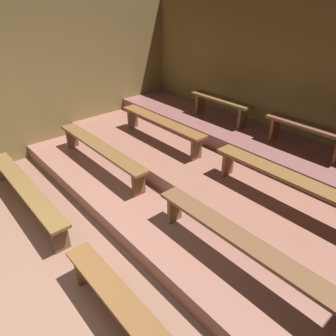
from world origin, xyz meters
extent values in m
cube|color=#845D4A|center=(0.00, 2.28, -0.04)|extent=(6.89, 5.35, 0.08)
cube|color=olive|center=(0.00, 4.58, 1.37)|extent=(6.89, 0.06, 2.73)
cube|color=olive|center=(-3.07, 2.28, 1.37)|extent=(0.06, 5.35, 2.73)
cube|color=#8F5E4F|center=(0.00, 2.89, 0.11)|extent=(6.09, 3.32, 0.23)
cube|color=#905D4D|center=(0.00, 3.36, 0.34)|extent=(6.09, 2.38, 0.23)
cube|color=#865250|center=(0.00, 3.99, 0.57)|extent=(6.09, 1.13, 0.23)
cube|color=brown|center=(-1.42, 0.65, 0.38)|extent=(2.46, 0.25, 0.04)
cube|color=brown|center=(-2.53, 0.65, 0.18)|extent=(0.05, 0.20, 0.36)
cube|color=brown|center=(-0.31, 0.65, 0.18)|extent=(0.05, 0.20, 0.36)
cube|color=brown|center=(1.42, 0.65, 0.38)|extent=(2.46, 0.25, 0.04)
cube|color=brown|center=(0.31, 0.65, 0.18)|extent=(0.05, 0.20, 0.36)
cube|color=brown|center=(-1.41, 1.88, 0.61)|extent=(2.30, 0.25, 0.04)
cube|color=brown|center=(-2.45, 1.88, 0.41)|extent=(0.05, 0.20, 0.36)
cube|color=brown|center=(-0.38, 1.88, 0.41)|extent=(0.05, 0.20, 0.36)
cube|color=brown|center=(1.41, 1.88, 0.61)|extent=(2.30, 0.25, 0.04)
cube|color=brown|center=(0.38, 1.88, 0.41)|extent=(0.05, 0.20, 0.36)
cube|color=brown|center=(-1.17, 2.95, 0.84)|extent=(1.94, 0.25, 0.04)
cube|color=brown|center=(-2.02, 2.95, 0.64)|extent=(0.05, 0.20, 0.36)
cube|color=brown|center=(-0.31, 2.95, 0.64)|extent=(0.05, 0.20, 0.36)
cube|color=brown|center=(1.17, 2.95, 0.84)|extent=(1.94, 0.25, 0.04)
cube|color=brown|center=(0.31, 2.95, 0.64)|extent=(0.05, 0.20, 0.36)
cube|color=brown|center=(-0.82, 4.06, 1.07)|extent=(1.25, 0.25, 0.04)
cube|color=brown|center=(-1.33, 4.06, 0.87)|extent=(0.05, 0.20, 0.36)
cube|color=brown|center=(-0.31, 4.06, 0.87)|extent=(0.05, 0.20, 0.36)
cube|color=brown|center=(0.82, 4.06, 1.07)|extent=(1.25, 0.25, 0.04)
cube|color=brown|center=(0.31, 4.06, 0.87)|extent=(0.05, 0.20, 0.36)
camera|label=1|loc=(2.69, -0.22, 2.79)|focal=33.43mm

